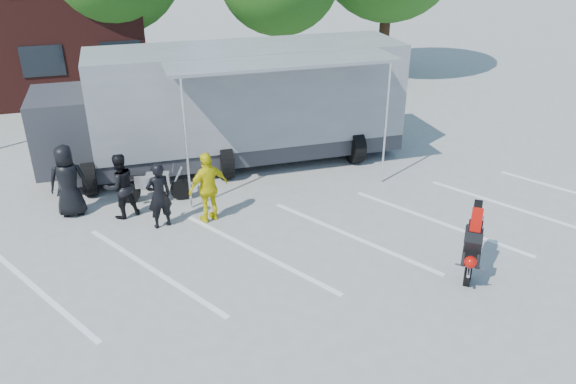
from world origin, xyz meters
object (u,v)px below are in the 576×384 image
transporter_truck (236,162)px  spectator_leather_a (68,181)px  parked_motorcycle (157,201)px  stunt_bike_rider (468,268)px  spectator_leather_c (120,186)px  spectator_hivis (208,187)px  spectator_leather_b (159,196)px

transporter_truck → spectator_leather_a: bearing=-155.2°
parked_motorcycle → stunt_bike_rider: bearing=-121.6°
parked_motorcycle → spectator_leather_c: (-0.89, -0.65, 0.87)m
parked_motorcycle → transporter_truck: bearing=-43.4°
spectator_hivis → transporter_truck: bearing=-132.5°
spectator_leather_b → spectator_leather_c: (-0.89, 0.84, 0.01)m
stunt_bike_rider → spectator_leather_b: 7.49m
spectator_leather_a → spectator_leather_c: (1.26, -0.52, -0.09)m
spectator_hivis → spectator_leather_b: bearing=-22.7°
spectator_leather_c → parked_motorcycle: bearing=-164.8°
spectator_leather_b → spectator_leather_a: bearing=-46.7°
spectator_leather_b → spectator_hivis: size_ratio=0.92×
spectator_leather_a → spectator_leather_c: spectator_leather_a is taller
parked_motorcycle → spectator_leather_a: (-2.15, -0.13, 0.96)m
spectator_leather_b → stunt_bike_rider: bearing=133.1°
transporter_truck → spectator_leather_c: size_ratio=6.58×
spectator_leather_a → spectator_leather_b: (2.15, -1.36, -0.10)m
spectator_leather_a → spectator_leather_c: bearing=158.8°
transporter_truck → spectator_hivis: spectator_hivis is taller
spectator_leather_b → spectator_leather_c: size_ratio=0.99×
spectator_leather_c → spectator_leather_b: bearing=115.8°
parked_motorcycle → spectator_leather_a: spectator_leather_a is taller
spectator_leather_c → spectator_hivis: (2.11, -0.89, 0.06)m
parked_motorcycle → spectator_leather_b: size_ratio=1.18×
spectator_leather_a → stunt_bike_rider: bearing=148.7°
stunt_bike_rider → spectator_leather_a: (-8.42, 5.36, 0.96)m
stunt_bike_rider → spectator_leather_a: spectator_leather_a is taller
transporter_truck → spectator_leather_b: size_ratio=6.66×
spectator_hivis → stunt_bike_rider: bearing=121.9°
transporter_truck → spectator_leather_a: 5.39m
spectator_leather_b → spectator_hivis: (1.22, -0.06, 0.07)m
spectator_leather_c → transporter_truck: bearing=-164.1°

